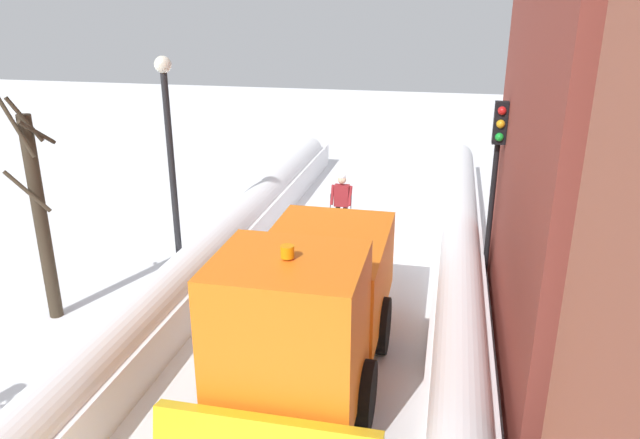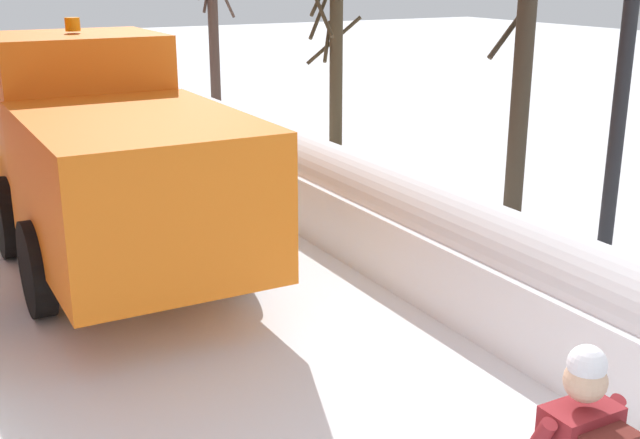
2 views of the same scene
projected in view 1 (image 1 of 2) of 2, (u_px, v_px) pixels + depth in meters
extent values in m
cylinder|color=white|center=(28.00, 429.00, 8.30)|extent=(0.90, 34.20, 0.90)
cube|color=orange|center=(326.00, 275.00, 11.66)|extent=(2.30, 3.40, 1.60)
cube|color=orange|center=(289.00, 329.00, 9.06)|extent=(2.20, 2.00, 2.30)
cube|color=black|center=(269.00, 332.00, 8.01)|extent=(1.85, 0.06, 1.01)
cylinder|color=orange|center=(287.00, 252.00, 8.63)|extent=(0.20, 0.20, 0.18)
cylinder|color=black|center=(366.00, 394.00, 9.52)|extent=(0.25, 1.10, 1.10)
cylinder|color=black|center=(228.00, 376.00, 9.98)|extent=(0.25, 1.10, 1.10)
cylinder|color=black|center=(382.00, 325.00, 11.54)|extent=(0.25, 1.10, 1.10)
cylinder|color=black|center=(267.00, 313.00, 12.00)|extent=(0.25, 1.10, 1.10)
cylinder|color=black|center=(345.00, 219.00, 17.55)|extent=(0.14, 0.14, 0.82)
cylinder|color=black|center=(338.00, 219.00, 17.59)|extent=(0.14, 0.14, 0.82)
cube|color=maroon|center=(342.00, 195.00, 17.32)|extent=(0.42, 0.26, 0.62)
cube|color=#591E19|center=(343.00, 192.00, 17.51)|extent=(0.32, 0.16, 0.44)
sphere|color=tan|center=(342.00, 180.00, 17.16)|extent=(0.24, 0.24, 0.24)
sphere|color=silver|center=(342.00, 176.00, 17.13)|extent=(0.22, 0.22, 0.22)
cylinder|color=maroon|center=(350.00, 196.00, 17.17)|extent=(0.09, 0.33, 0.56)
cylinder|color=maroon|center=(332.00, 195.00, 17.27)|extent=(0.09, 0.33, 0.56)
cube|color=black|center=(344.00, 235.00, 17.45)|extent=(0.09, 1.80, 0.03)
cube|color=black|center=(336.00, 234.00, 17.50)|extent=(0.09, 1.80, 0.03)
cylinder|color=#262628|center=(351.00, 216.00, 17.24)|extent=(0.02, 0.19, 1.19)
cylinder|color=#262628|center=(330.00, 215.00, 17.36)|extent=(0.02, 0.19, 1.19)
cylinder|color=black|center=(490.00, 218.00, 13.67)|extent=(0.12, 0.12, 3.51)
cube|color=black|center=(500.00, 123.00, 12.78)|extent=(0.28, 0.24, 0.90)
sphere|color=red|center=(502.00, 111.00, 12.57)|extent=(0.18, 0.18, 0.18)
sphere|color=gold|center=(501.00, 124.00, 12.66)|extent=(0.18, 0.18, 0.18)
sphere|color=green|center=(499.00, 137.00, 12.76)|extent=(0.18, 0.18, 0.18)
cylinder|color=black|center=(172.00, 174.00, 14.74)|extent=(0.16, 0.16, 4.83)
sphere|color=silver|center=(163.00, 65.00, 13.85)|extent=(0.40, 0.40, 0.40)
cylinder|color=#382D21|center=(41.00, 221.00, 12.29)|extent=(0.28, 0.28, 4.35)
cylinder|color=#382D21|center=(25.00, 120.00, 11.42)|extent=(0.45, 0.43, 0.93)
cylinder|color=#382D21|center=(13.00, 122.00, 11.33)|extent=(0.84, 0.18, 1.34)
cylinder|color=#382D21|center=(27.00, 192.00, 11.77)|extent=(0.87, 0.18, 0.84)
cylinder|color=#382D21|center=(37.00, 132.00, 11.55)|extent=(0.19, 0.84, 0.63)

